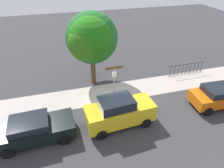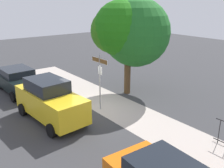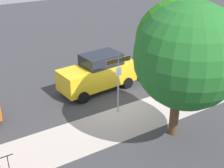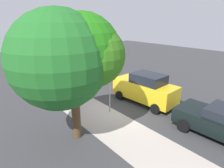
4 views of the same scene
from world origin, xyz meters
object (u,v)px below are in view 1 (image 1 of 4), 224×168
object	(u,v)px
shade_tree	(91,38)
car_black	(35,129)
street_sign	(114,75)
car_orange	(219,96)
car_yellow	(119,112)

from	to	relation	value
shade_tree	car_black	xyz separation A→B (m)	(-4.61, -5.56, -3.17)
car_black	street_sign	bearing A→B (deg)	21.91
shade_tree	car_black	bearing A→B (deg)	-129.62
shade_tree	car_orange	size ratio (longest dim) A/B	1.41
street_sign	car_orange	xyz separation A→B (m)	(7.15, -2.73, -1.31)
street_sign	car_yellow	world-z (taller)	street_sign
shade_tree	car_orange	bearing A→B (deg)	-35.15
car_black	car_orange	size ratio (longest dim) A/B	1.09
car_orange	car_black	bearing A→B (deg)	-177.83
car_yellow	shade_tree	bearing A→B (deg)	91.58
shade_tree	car_black	size ratio (longest dim) A/B	1.29
car_yellow	car_orange	xyz separation A→B (m)	(7.60, -0.03, -0.22)
shade_tree	street_sign	bearing A→B (deg)	-71.25
car_black	car_orange	xyz separation A→B (m)	(12.79, -0.19, 0.02)
shade_tree	car_black	world-z (taller)	shade_tree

